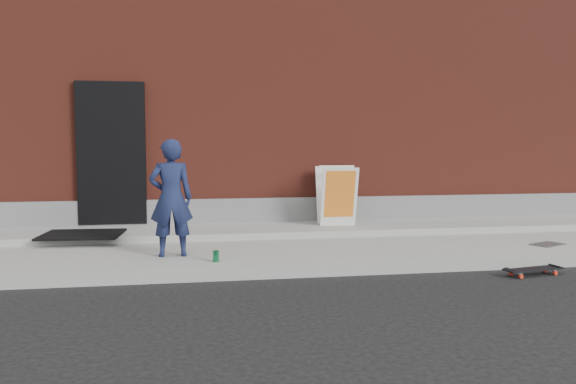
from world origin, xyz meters
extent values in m
plane|color=black|center=(0.00, 0.00, 0.00)|extent=(80.00, 80.00, 0.00)
cube|color=gray|center=(0.00, 1.50, 0.07)|extent=(20.00, 3.00, 0.15)
cube|color=gray|center=(0.00, 2.40, 0.20)|extent=(20.00, 1.20, 0.10)
cube|color=maroon|center=(0.00, 7.00, 2.50)|extent=(20.00, 8.00, 5.00)
cube|color=slate|center=(0.00, 2.97, 0.45)|extent=(20.00, 0.10, 0.40)
cube|color=black|center=(-2.60, 2.96, 1.40)|extent=(1.05, 0.12, 2.25)
imported|color=#161E40|center=(-1.61, 0.80, 0.88)|extent=(0.55, 0.38, 1.46)
cylinder|color=red|center=(2.85, -0.20, 0.03)|extent=(0.06, 0.04, 0.05)
cylinder|color=red|center=(2.88, -0.36, 0.03)|extent=(0.06, 0.04, 0.05)
cylinder|color=red|center=(2.35, -0.29, 0.03)|extent=(0.06, 0.04, 0.05)
cylinder|color=red|center=(2.38, -0.45, 0.03)|extent=(0.06, 0.04, 0.05)
cube|color=#A8A9AD|center=(2.87, -0.28, 0.06)|extent=(0.07, 0.17, 0.02)
cube|color=#A8A9AD|center=(2.37, -0.37, 0.06)|extent=(0.07, 0.17, 0.02)
cube|color=black|center=(2.62, -0.32, 0.08)|extent=(0.76, 0.31, 0.02)
cube|color=silver|center=(0.93, 2.26, 0.72)|extent=(0.58, 0.27, 0.93)
cube|color=silver|center=(0.95, 2.68, 0.72)|extent=(0.58, 0.27, 0.93)
cube|color=gold|center=(0.93, 2.24, 0.67)|extent=(0.48, 0.21, 0.74)
cube|color=silver|center=(0.94, 2.47, 1.18)|extent=(0.57, 0.06, 0.05)
cylinder|color=#17753D|center=(-1.08, 0.36, 0.22)|extent=(0.07, 0.07, 0.13)
cube|color=black|center=(-2.90, 2.00, 0.27)|extent=(1.14, 0.95, 0.03)
cube|color=#58585D|center=(3.52, 0.73, 0.16)|extent=(0.53, 0.45, 0.01)
camera|label=1|loc=(-1.33, -6.26, 1.54)|focal=35.00mm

